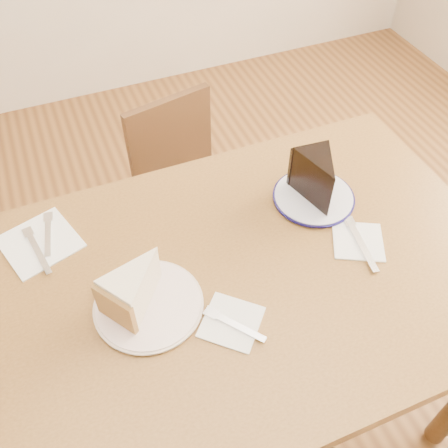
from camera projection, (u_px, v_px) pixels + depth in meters
The scene contains 14 objects.
ground at pixel (240, 401), 1.69m from camera, with size 4.00×4.00×0.00m, color #4E2E14.
table at pixel (246, 294), 1.20m from camera, with size 1.20×0.80×0.75m.
chair_far at pixel (191, 194), 1.76m from camera, with size 0.44×0.44×0.75m.
plate_cream at pixel (149, 305), 1.06m from camera, with size 0.22×0.22×0.01m, color silver.
plate_navy at pixel (314, 197), 1.28m from camera, with size 0.20×0.20×0.01m, color white.
carrot_cake at pixel (139, 285), 1.04m from camera, with size 0.10×0.14×0.09m, color beige, non-canonical shape.
chocolate_cake at pixel (319, 182), 1.22m from camera, with size 0.09×0.13×0.11m, color black, non-canonical shape.
napkin_cream at pixel (231, 322), 1.04m from camera, with size 0.12×0.12×0.00m, color white.
napkin_navy at pixel (358, 241), 1.18m from camera, with size 0.12×0.12×0.00m, color white.
napkin_spare at pixel (40, 242), 1.18m from camera, with size 0.16×0.16×0.00m, color white.
fork_cream at pixel (235, 325), 1.03m from camera, with size 0.01×0.14×0.00m, color white.
knife_navy at pixel (361, 244), 1.17m from camera, with size 0.02×0.17×0.00m, color silver.
fork_spare at pixel (48, 234), 1.19m from camera, with size 0.01×0.14×0.00m, color silver.
knife_spare at pixel (38, 251), 1.16m from camera, with size 0.01×0.16×0.00m, color silver.
Camera 1 is at (-0.30, -0.60, 1.66)m, focal length 40.00 mm.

